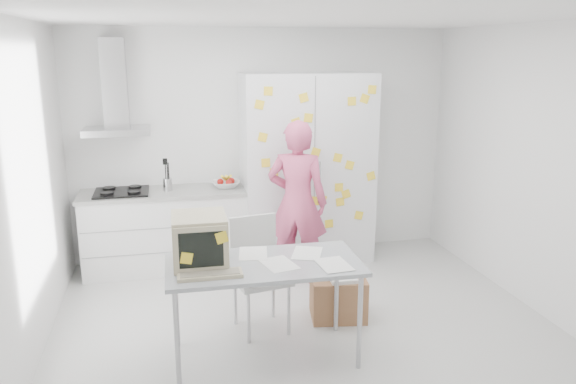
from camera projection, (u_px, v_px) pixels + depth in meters
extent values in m
cube|color=silver|center=(304.00, 326.00, 5.14)|extent=(4.50, 4.00, 0.02)
cube|color=white|center=(264.00, 145.00, 6.70)|extent=(4.50, 0.02, 2.70)
cube|color=white|center=(23.00, 196.00, 4.32)|extent=(0.02, 4.00, 2.70)
cube|color=white|center=(537.00, 170.00, 5.28)|extent=(0.02, 4.00, 2.70)
cube|color=white|center=(307.00, 17.00, 4.47)|extent=(4.50, 4.00, 0.02)
cube|color=white|center=(166.00, 232.00, 6.38)|extent=(1.80, 0.60, 0.88)
cube|color=gray|center=(165.00, 228.00, 6.06)|extent=(1.76, 0.01, 0.01)
cube|color=gray|center=(167.00, 252.00, 6.13)|extent=(1.76, 0.01, 0.01)
cube|color=#9E9E99|center=(164.00, 193.00, 6.27)|extent=(1.84, 0.63, 0.04)
cube|color=black|center=(122.00, 193.00, 6.16)|extent=(0.58, 0.50, 0.03)
cylinder|color=black|center=(107.00, 193.00, 6.01)|extent=(0.14, 0.14, 0.02)
cylinder|color=black|center=(134.00, 192.00, 6.07)|extent=(0.14, 0.14, 0.02)
cylinder|color=black|center=(109.00, 188.00, 6.24)|extent=(0.14, 0.14, 0.02)
cylinder|color=black|center=(135.00, 187.00, 6.30)|extent=(0.14, 0.14, 0.02)
cylinder|color=silver|center=(168.00, 184.00, 6.26)|extent=(0.10, 0.10, 0.14)
cylinder|color=black|center=(166.00, 176.00, 6.24)|extent=(0.01, 0.01, 0.30)
cylinder|color=black|center=(169.00, 176.00, 6.22)|extent=(0.01, 0.01, 0.30)
cylinder|color=black|center=(168.00, 175.00, 6.25)|extent=(0.01, 0.01, 0.30)
cube|color=black|center=(165.00, 161.00, 6.20)|extent=(0.05, 0.01, 0.07)
imported|color=white|center=(226.00, 184.00, 6.40)|extent=(0.31, 0.31, 0.08)
sphere|color=#B2140F|center=(220.00, 182.00, 6.40)|extent=(0.08, 0.08, 0.08)
sphere|color=#B2140F|center=(229.00, 183.00, 6.35)|extent=(0.08, 0.08, 0.08)
sphere|color=#B2140F|center=(231.00, 181.00, 6.45)|extent=(0.08, 0.08, 0.08)
cylinder|color=yellow|center=(224.00, 178.00, 6.40)|extent=(0.09, 0.17, 0.10)
cylinder|color=yellow|center=(226.00, 178.00, 6.40)|extent=(0.04, 0.17, 0.10)
cylinder|color=yellow|center=(228.00, 178.00, 6.41)|extent=(0.08, 0.17, 0.10)
cube|color=silver|center=(117.00, 131.00, 6.05)|extent=(0.70, 0.48, 0.07)
cube|color=silver|center=(115.00, 83.00, 6.04)|extent=(0.26, 0.24, 0.95)
cube|color=silver|center=(307.00, 169.00, 6.55)|extent=(1.50, 0.65, 2.20)
cube|color=slate|center=(314.00, 175.00, 6.23)|extent=(0.01, 0.01, 2.16)
cube|color=silver|center=(309.00, 175.00, 6.21)|extent=(0.02, 0.02, 0.30)
cube|color=silver|center=(320.00, 175.00, 6.24)|extent=(0.02, 0.02, 0.30)
cube|color=yellow|center=(352.00, 101.00, 6.12)|extent=(0.10, 0.00, 0.10)
cube|color=yellow|center=(365.00, 99.00, 6.15)|extent=(0.12, 0.00, 0.12)
cube|color=yellow|center=(371.00, 176.00, 6.39)|extent=(0.12, 0.00, 0.12)
cube|color=yellow|center=(294.00, 166.00, 6.16)|extent=(0.10, 0.00, 0.10)
cube|color=yellow|center=(316.00, 152.00, 6.17)|extent=(0.12, 0.00, 0.12)
cube|color=yellow|center=(346.00, 194.00, 6.37)|extent=(0.12, 0.00, 0.12)
cube|color=yellow|center=(297.00, 196.00, 6.25)|extent=(0.10, 0.00, 0.10)
cube|color=yellow|center=(304.00, 98.00, 6.00)|extent=(0.12, 0.00, 0.12)
cube|color=yellow|center=(322.00, 199.00, 6.32)|extent=(0.12, 0.00, 0.12)
cube|color=yellow|center=(350.00, 165.00, 6.30)|extent=(0.12, 0.00, 0.12)
cube|color=yellow|center=(339.00, 187.00, 6.33)|extent=(0.10, 0.00, 0.10)
cube|color=yellow|center=(296.00, 122.00, 6.04)|extent=(0.12, 0.00, 0.12)
cube|color=yellow|center=(274.00, 172.00, 6.12)|extent=(0.10, 0.00, 0.10)
cube|color=yellow|center=(266.00, 163.00, 6.08)|extent=(0.10, 0.00, 0.10)
cube|color=yellow|center=(259.00, 105.00, 5.91)|extent=(0.11, 0.00, 0.11)
cube|color=yellow|center=(308.00, 219.00, 6.34)|extent=(0.10, 0.00, 0.10)
cube|color=yellow|center=(297.00, 165.00, 6.16)|extent=(0.11, 0.00, 0.11)
cube|color=yellow|center=(359.00, 215.00, 6.47)|extent=(0.11, 0.00, 0.11)
cube|color=yellow|center=(372.00, 90.00, 6.14)|extent=(0.10, 0.00, 0.10)
cube|color=yellow|center=(300.00, 137.00, 6.09)|extent=(0.10, 0.00, 0.10)
cube|color=yellow|center=(290.00, 171.00, 6.16)|extent=(0.11, 0.00, 0.11)
cube|color=yellow|center=(329.00, 224.00, 6.41)|extent=(0.10, 0.00, 0.10)
cube|color=yellow|center=(268.00, 91.00, 5.90)|extent=(0.10, 0.00, 0.10)
cube|color=yellow|center=(263.00, 137.00, 6.00)|extent=(0.12, 0.00, 0.12)
cube|color=yellow|center=(340.00, 202.00, 6.38)|extent=(0.11, 0.00, 0.11)
cube|color=yellow|center=(308.00, 118.00, 6.06)|extent=(0.11, 0.00, 0.11)
cube|color=yellow|center=(338.00, 158.00, 6.24)|extent=(0.11, 0.00, 0.11)
cube|color=yellow|center=(316.00, 201.00, 6.31)|extent=(0.11, 0.00, 0.11)
imported|color=#CA4E77|center=(297.00, 203.00, 5.94)|extent=(0.76, 0.65, 1.76)
cube|color=gray|center=(264.00, 264.00, 4.41)|extent=(1.54, 0.79, 0.03)
cylinder|color=#9D9DA2|center=(177.00, 341.00, 4.08)|extent=(0.04, 0.04, 0.78)
cylinder|color=#9D9DA2|center=(360.00, 322.00, 4.35)|extent=(0.04, 0.04, 0.78)
cylinder|color=#9D9DA2|center=(176.00, 303.00, 4.68)|extent=(0.04, 0.04, 0.78)
cylinder|color=#9D9DA2|center=(337.00, 289.00, 4.95)|extent=(0.04, 0.04, 0.78)
cube|color=tan|center=(200.00, 240.00, 4.35)|extent=(0.42, 0.44, 0.39)
cube|color=tan|center=(201.00, 249.00, 4.13)|extent=(0.39, 0.03, 0.35)
cube|color=black|center=(201.00, 250.00, 4.12)|extent=(0.33, 0.01, 0.27)
cube|color=yellow|center=(187.00, 258.00, 4.11)|extent=(0.10, 0.01, 0.10)
cube|color=yellow|center=(222.00, 238.00, 4.12)|extent=(0.10, 0.01, 0.10)
cube|color=tan|center=(210.00, 275.00, 4.14)|extent=(0.48, 0.17, 0.03)
cube|color=gray|center=(210.00, 273.00, 4.13)|extent=(0.44, 0.13, 0.01)
cube|color=silver|center=(279.00, 264.00, 4.38)|extent=(0.30, 0.37, 0.00)
cube|color=silver|center=(307.00, 253.00, 4.61)|extent=(0.33, 0.38, 0.00)
cube|color=silver|center=(334.00, 264.00, 4.36)|extent=(0.25, 0.34, 0.00)
cube|color=silver|center=(253.00, 253.00, 4.61)|extent=(0.28, 0.36, 0.00)
cube|color=#B9BAB7|center=(261.00, 278.00, 4.94)|extent=(0.53, 0.53, 0.04)
cube|color=#B9BAB7|center=(253.00, 242.00, 5.06)|extent=(0.44, 0.11, 0.50)
cylinder|color=#B6B5BA|center=(249.00, 318.00, 4.77)|extent=(0.04, 0.04, 0.47)
cylinder|color=#B6B5BA|center=(289.00, 310.00, 4.91)|extent=(0.04, 0.04, 0.47)
cylinder|color=#B6B5BA|center=(235.00, 300.00, 5.10)|extent=(0.04, 0.04, 0.47)
cylinder|color=#B6B5BA|center=(273.00, 294.00, 5.24)|extent=(0.04, 0.04, 0.47)
cube|color=#8F623E|center=(338.00, 297.00, 5.25)|extent=(0.56, 0.48, 0.40)
cube|color=silver|center=(341.00, 276.00, 5.18)|extent=(0.25, 0.33, 0.04)
cube|color=silver|center=(335.00, 272.00, 5.23)|extent=(0.32, 0.36, 0.00)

